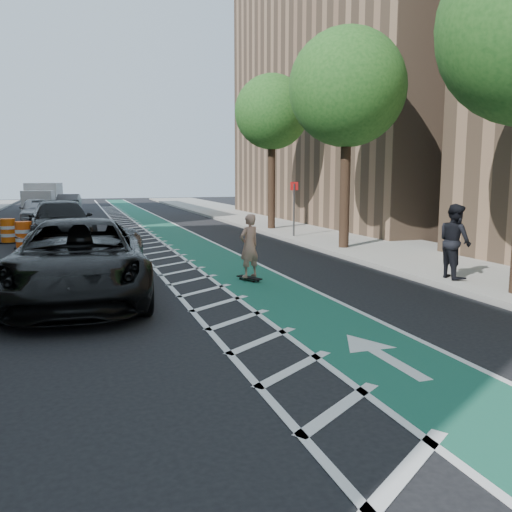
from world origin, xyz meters
name	(u,v)px	position (x,y,z in m)	size (l,w,h in m)	color
ground	(159,327)	(0.00, 0.00, 0.00)	(120.00, 120.00, 0.00)	black
bike_lane	(200,250)	(3.00, 10.00, 0.01)	(2.00, 90.00, 0.01)	#185646
buffer_strip	(160,251)	(1.50, 10.00, 0.01)	(1.40, 90.00, 0.01)	silver
sidewalk_right	(355,241)	(9.50, 10.00, 0.07)	(5.00, 90.00, 0.15)	gray
curb_right	(300,243)	(7.05, 10.00, 0.08)	(0.12, 90.00, 0.16)	gray
building_right_far	(396,63)	(17.50, 20.00, 9.50)	(14.00, 22.00, 19.00)	#84664C
tree_r_c	(347,88)	(7.90, 8.00, 5.77)	(4.20, 4.20, 7.90)	#382619
tree_r_d	(269,113)	(7.90, 16.00, 5.77)	(4.20, 4.20, 7.90)	#382619
sign_post	(294,208)	(7.60, 12.00, 1.35)	(0.35, 0.08, 2.47)	#4C4C4C
skateboard	(249,278)	(2.89, 3.64, 0.09)	(0.52, 0.80, 0.10)	black
skateboarder	(249,246)	(2.89, 3.64, 0.93)	(0.60, 0.40, 1.66)	tan
suv_near	(79,260)	(-1.33, 2.80, 0.89)	(2.95, 6.39, 1.78)	black
suv_far	(61,222)	(-1.95, 13.84, 0.86)	(2.40, 5.90, 1.71)	black
car_silver	(36,211)	(-3.48, 24.07, 0.75)	(1.76, 4.38, 1.49)	#AAAAB0
car_grey	(68,204)	(-1.81, 32.93, 0.70)	(1.48, 4.25, 1.40)	#545459
pedestrian	(455,241)	(7.70, 1.63, 1.10)	(0.92, 0.72, 1.89)	black
box_truck	(43,198)	(-3.75, 36.82, 1.00)	(2.94, 5.47, 2.18)	silver
barrel_a	(25,273)	(-2.57, 4.13, 0.43)	(0.67, 0.67, 0.92)	#F44E0C
barrel_b	(24,236)	(-3.25, 12.48, 0.49)	(0.75, 0.75, 1.03)	#F14E0C
barrel_c	(8,232)	(-4.00, 14.50, 0.47)	(0.74, 0.74, 1.00)	#FF620D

